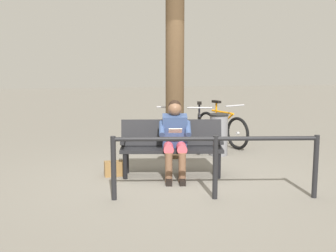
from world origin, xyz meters
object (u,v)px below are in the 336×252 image
bench (172,143)px  bicycle_purple (199,131)px  handbag (114,169)px  bicycle_red (171,130)px  person_reading (175,135)px  litter_bin (219,135)px  bicycle_black (221,128)px  tree_trunk (175,71)px

bench → bicycle_purple: bicycle_purple is taller
handbag → bicycle_red: bicycle_red is taller
handbag → bicycle_purple: bicycle_purple is taller
bicycle_purple → person_reading: bearing=-9.9°
litter_bin → bicycle_black: 0.97m
litter_bin → bicycle_black: bicycle_black is taller
bicycle_black → bicycle_purple: 0.58m
person_reading → tree_trunk: size_ratio=0.38×
handbag → person_reading: bearing=165.1°
bicycle_red → handbag: bearing=-14.7°
handbag → bicycle_black: (-2.41, -2.03, 0.24)m
bicycle_black → bench: bearing=-57.1°
person_reading → bicycle_red: 2.34m
tree_trunk → person_reading: bearing=78.2°
tree_trunk → bicycle_black: 1.96m
handbag → bicycle_red: size_ratio=0.19×
bicycle_black → bicycle_red: size_ratio=0.98×
litter_bin → bicycle_purple: (0.19, -0.70, -0.04)m
bicycle_red → bench: bearing=7.1°
bench → person_reading: size_ratio=1.38×
person_reading → litter_bin: size_ratio=1.52×
tree_trunk → litter_bin: (-0.86, -0.02, -1.20)m
bench → bicycle_red: bicycle_red is taller
tree_trunk → litter_bin: bearing=-178.4°
litter_bin → bicycle_purple: size_ratio=0.48×
bench → bicycle_black: bicycle_black is taller
handbag → bicycle_black: size_ratio=0.19×
handbag → bicycle_purple: bearing=-135.7°
bicycle_purple → litter_bin: bearing=30.0°
bicycle_purple → bicycle_red: size_ratio=1.02×
bicycle_purple → bicycle_red: (0.54, -0.21, 0.00)m
bicycle_black → bicycle_red: 1.08m
litter_bin → bench: bearing=46.0°
tree_trunk → bicycle_purple: tree_trunk is taller
bicycle_red → tree_trunk: bearing=10.8°
bicycle_red → litter_bin: bearing=57.3°
handbag → litter_bin: (-2.07, -1.12, 0.28)m
person_reading → bicycle_purple: bearing=-104.6°
handbag → bicycle_red: 2.45m
bench → tree_trunk: bearing=-94.3°
bicycle_black → bicycle_purple: (0.54, 0.20, 0.00)m
tree_trunk → bicycle_red: tree_trunk is taller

